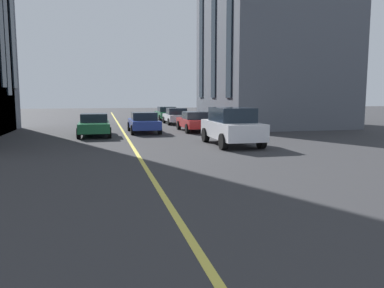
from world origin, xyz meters
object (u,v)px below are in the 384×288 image
Objects in this scene: car_blue_parked_a at (144,122)px; car_red_oncoming at (195,121)px; car_white_mid at (176,116)px; car_green_near at (166,113)px; car_green_trailing at (94,124)px; car_white_far at (232,126)px.

car_red_oncoming is at bearing -87.57° from car_blue_parked_a.
car_white_mid reaches higher than car_green_near.
car_blue_parked_a is at bearing -66.92° from car_green_trailing.
car_white_mid reaches higher than car_blue_parked_a.
car_green_near is at bearing -26.51° from car_green_trailing.
car_white_far reaches higher than car_blue_parked_a.
car_red_oncoming is (0.15, -3.58, 0.00)m from car_blue_parked_a.
car_green_near is (5.13, 0.00, 0.00)m from car_white_mid.
car_blue_parked_a is 1.00× the size of car_red_oncoming.
car_green_near is 12.74m from car_blue_parked_a.
car_white_far is 1.07× the size of car_blue_parked_a.
car_red_oncoming is at bearing -0.00° from car_white_far.
car_white_mid is at bearing 180.00° from car_green_near.
car_blue_parked_a is at bearing 92.43° from car_red_oncoming.
car_white_far reaches higher than car_white_mid.
car_green_near and car_green_trailing have the same top height.
car_white_far reaches higher than car_green_trailing.
car_white_mid is 0.89× the size of car_red_oncoming.
car_white_far is at bearing -154.62° from car_blue_parked_a.
car_red_oncoming is (-12.07, 0.00, 0.00)m from car_green_near.
car_white_mid is at bearing 0.00° from car_red_oncoming.
car_white_mid reaches higher than car_red_oncoming.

